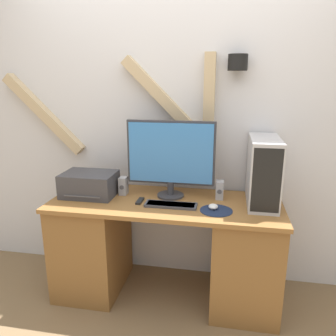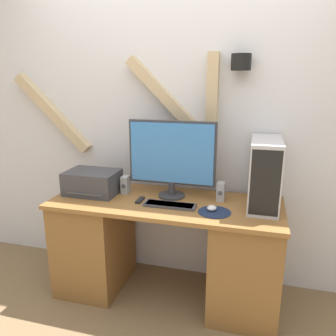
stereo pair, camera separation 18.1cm
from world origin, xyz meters
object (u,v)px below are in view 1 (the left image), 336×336
Objects in this scene: speaker_right at (220,190)px; mouse at (213,207)px; speaker_left at (123,186)px; monitor at (171,156)px; computer_tower at (263,171)px; printer at (89,184)px; keyboard at (171,205)px; remote_control at (140,201)px.

mouse is at bearing -99.15° from speaker_right.
mouse is at bearing -14.77° from speaker_left.
speaker_left is (-0.69, 0.18, 0.05)m from mouse.
monitor is 4.79× the size of speaker_left.
mouse is 0.15× the size of computer_tower.
computer_tower reaches higher than printer.
keyboard is at bearing -79.42° from monitor.
mouse reaches higher than remote_control.
mouse is at bearing -31.60° from monitor.
printer is (-0.64, 0.11, 0.08)m from keyboard.
monitor is 1.65× the size of printer.
speaker_left is 0.22m from remote_control.
mouse reaches higher than keyboard.
computer_tower is at bearing -5.30° from speaker_right.
computer_tower reaches higher than speaker_right.
speaker_left is (-0.40, 0.18, 0.06)m from keyboard.
monitor is 0.44m from speaker_left.
keyboard is 2.67× the size of speaker_right.
computer_tower is 0.89m from remote_control.
mouse is 0.94m from printer.
remote_control is at bearing -162.75° from speaker_right.
monitor is at bearing -177.81° from speaker_right.
printer is (-0.60, -0.09, -0.22)m from monitor.
monitor is at bearing 8.61° from printer.
monitor reaches higher than speaker_left.
computer_tower is 3.53× the size of speaker_left.
printer is at bearing 170.54° from remote_control.
speaker_left is 1.16× the size of remote_control.
computer_tower is (0.62, 0.18, 0.22)m from keyboard.
speaker_left is at bearing 156.00° from keyboard.
printer is (-1.25, -0.08, -0.15)m from computer_tower.
monitor is 0.36m from keyboard.
speaker_left is at bearing 140.00° from remote_control.
monitor reaches higher than mouse.
keyboard reaches higher than remote_control.
monitor reaches higher than remote_control.
speaker_left is at bearing -177.30° from speaker_right.
remote_control is (0.17, -0.14, -0.06)m from speaker_left.
printer is 2.89× the size of speaker_left.
mouse is 0.61× the size of remote_control.
mouse is at bearing -4.64° from remote_control.
speaker_right is 1.16× the size of remote_control.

